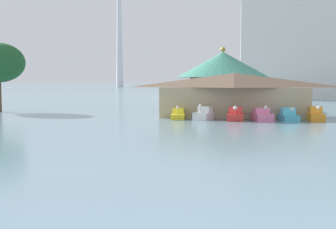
# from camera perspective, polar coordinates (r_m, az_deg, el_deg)

# --- Properties ---
(pedal_boat_yellow) EXTENTS (1.58, 2.89, 1.45)m
(pedal_boat_yellow) POSITION_cam_1_polar(r_m,az_deg,el_deg) (46.21, 1.37, -0.03)
(pedal_boat_yellow) COLOR yellow
(pedal_boat_yellow) RESTS_ON ground
(pedal_boat_white) EXTENTS (2.25, 2.75, 1.65)m
(pedal_boat_white) POSITION_cam_1_polar(r_m,az_deg,el_deg) (45.64, 4.73, 0.03)
(pedal_boat_white) COLOR white
(pedal_boat_white) RESTS_ON ground
(pedal_boat_red) EXTENTS (1.67, 2.22, 1.56)m
(pedal_boat_red) POSITION_cam_1_polar(r_m,az_deg,el_deg) (44.80, 8.80, -0.10)
(pedal_boat_red) COLOR red
(pedal_boat_red) RESTS_ON ground
(pedal_boat_pink) EXTENTS (2.21, 2.96, 1.60)m
(pedal_boat_pink) POSITION_cam_1_polar(r_m,az_deg,el_deg) (44.96, 12.22, -0.15)
(pedal_boat_pink) COLOR pink
(pedal_boat_pink) RESTS_ON ground
(pedal_boat_cyan) EXTENTS (2.10, 2.62, 1.43)m
(pedal_boat_cyan) POSITION_cam_1_polar(r_m,az_deg,el_deg) (45.71, 15.47, -0.15)
(pedal_boat_cyan) COLOR #4CB7CC
(pedal_boat_cyan) RESTS_ON ground
(pedal_boat_orange) EXTENTS (1.51, 2.44, 1.58)m
(pedal_boat_orange) POSITION_cam_1_polar(r_m,az_deg,el_deg) (46.31, 18.77, -0.09)
(pedal_boat_orange) COLOR orange
(pedal_boat_orange) RESTS_ON ground
(boathouse) EXTENTS (17.26, 7.71, 4.93)m
(boathouse) POSITION_cam_1_polar(r_m,az_deg,el_deg) (49.80, 8.63, 2.69)
(boathouse) COLOR tan
(boathouse) RESTS_ON ground
(green_roof_pavilion) EXTENTS (12.80, 12.80, 8.75)m
(green_roof_pavilion) POSITION_cam_1_polar(r_m,az_deg,el_deg) (61.05, 7.17, 5.01)
(green_roof_pavilion) COLOR brown
(green_roof_pavilion) RESTS_ON ground
(background_building_block) EXTENTS (27.32, 15.32, 24.65)m
(background_building_block) POSITION_cam_1_polar(r_m,az_deg,el_deg) (107.73, 16.69, 8.62)
(background_building_block) COLOR silver
(background_building_block) RESTS_ON ground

